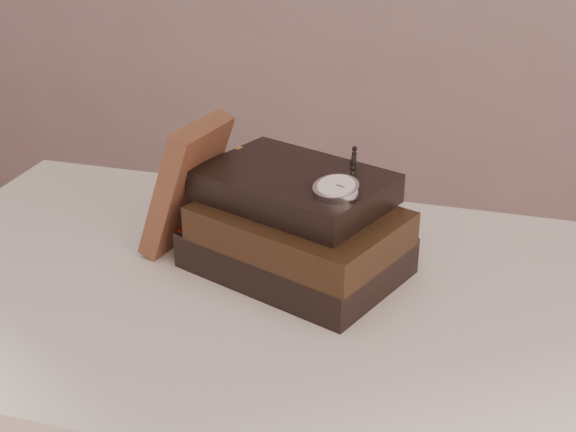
# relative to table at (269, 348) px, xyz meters

# --- Properties ---
(table) EXTENTS (1.00, 0.60, 0.75)m
(table) POSITION_rel_table_xyz_m (0.00, 0.00, 0.00)
(table) COLOR silver
(table) RESTS_ON ground
(book_stack) EXTENTS (0.30, 0.26, 0.13)m
(book_stack) POSITION_rel_table_xyz_m (0.02, 0.05, 0.15)
(book_stack) COLOR black
(book_stack) RESTS_ON table
(journal) EXTENTS (0.11, 0.13, 0.18)m
(journal) POSITION_rel_table_xyz_m (-0.13, 0.07, 0.18)
(journal) COLOR #43251A
(journal) RESTS_ON table
(pocket_watch) EXTENTS (0.07, 0.16, 0.02)m
(pocket_watch) POSITION_rel_table_xyz_m (0.08, 0.02, 0.23)
(pocket_watch) COLOR silver
(pocket_watch) RESTS_ON book_stack
(eyeglasses) EXTENTS (0.15, 0.16, 0.05)m
(eyeglasses) POSITION_rel_table_xyz_m (-0.03, 0.17, 0.17)
(eyeglasses) COLOR silver
(eyeglasses) RESTS_ON book_stack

